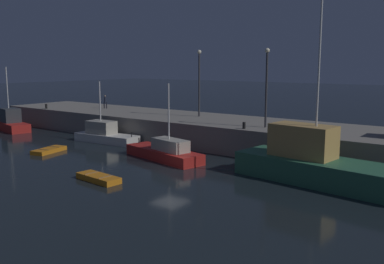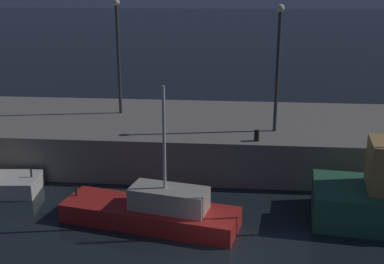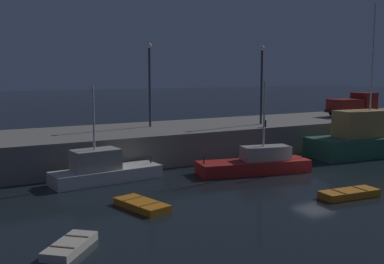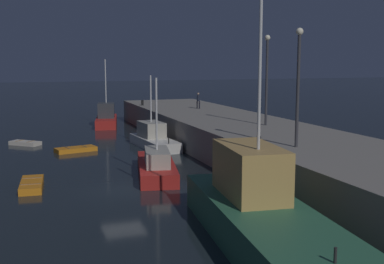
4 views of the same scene
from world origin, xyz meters
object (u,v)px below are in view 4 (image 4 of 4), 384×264
object	(u,v)px
fishing_boat_white	(106,118)
dinghy_orange_near	(76,149)
rowboat_white_mid	(25,143)
dockworker	(198,100)
bollard_central	(259,141)
fishing_trawler_green	(157,165)
fishing_trawler_red	(260,213)
bollard_west	(142,103)
fishing_boat_blue	(153,138)
lamp_post_east	(298,77)
lamp_post_west	(267,72)
dinghy_red_small	(32,185)

from	to	relation	value
fishing_boat_white	dinghy_orange_near	distance (m)	16.62
rowboat_white_mid	dockworker	bearing A→B (deg)	99.04
bollard_central	fishing_trawler_green	bearing A→B (deg)	-132.82
fishing_trawler_red	bollard_west	size ratio (longest dim) A/B	21.51
fishing_boat_blue	lamp_post_east	distance (m)	18.19
lamp_post_west	dockworker	distance (m)	15.21
fishing_trawler_red	bollard_west	bearing A→B (deg)	173.61
fishing_trawler_green	lamp_post_west	world-z (taller)	lamp_post_west
fishing_trawler_green	dinghy_orange_near	xyz separation A→B (m)	(-10.85, -4.17, -0.50)
bollard_central	fishing_boat_blue	bearing A→B (deg)	-170.78
fishing_trawler_red	lamp_post_east	world-z (taller)	fishing_trawler_red
fishing_boat_blue	bollard_west	bearing A→B (deg)	169.99
dockworker	bollard_central	xyz separation A→B (m)	(23.48, -4.74, -0.68)
lamp_post_west	dinghy_orange_near	bearing A→B (deg)	-115.95
lamp_post_east	bollard_central	bearing A→B (deg)	-118.94
rowboat_white_mid	bollard_west	distance (m)	16.19
fishing_boat_blue	bollard_central	world-z (taller)	fishing_boat_blue
rowboat_white_mid	lamp_post_east	bearing A→B (deg)	35.34
lamp_post_east	bollard_central	world-z (taller)	lamp_post_east
lamp_post_east	bollard_west	xyz separation A→B (m)	(-30.47, -2.05, -3.91)
bollard_central	rowboat_white_mid	bearing A→B (deg)	-146.94
fishing_trawler_red	dinghy_red_small	bearing A→B (deg)	-144.80
fishing_boat_white	bollard_central	distance (m)	31.69
fishing_trawler_red	dockworker	size ratio (longest dim) A/B	7.61
fishing_trawler_red	fishing_boat_blue	xyz separation A→B (m)	(-24.09, 1.80, -0.47)
fishing_trawler_red	fishing_trawler_green	size ratio (longest dim) A/B	1.53
dinghy_red_small	bollard_west	size ratio (longest dim) A/B	6.17
bollard_central	bollard_west	bearing A→B (deg)	-179.86
dinghy_red_small	rowboat_white_mid	bearing A→B (deg)	-179.64
fishing_boat_blue	dockworker	size ratio (longest dim) A/B	4.38
fishing_trawler_green	dinghy_red_small	xyz separation A→B (m)	(0.66, -8.10, -0.48)
fishing_trawler_green	dinghy_red_small	distance (m)	8.14
dinghy_red_small	bollard_central	bearing A→B (deg)	72.66
lamp_post_east	fishing_trawler_red	bearing A→B (deg)	-40.10
dinghy_red_small	dockworker	world-z (taller)	dockworker
fishing_boat_white	lamp_post_east	bearing A→B (deg)	10.45
fishing_trawler_green	lamp_post_east	bearing A→B (deg)	50.52
bollard_central	lamp_post_west	bearing A→B (deg)	149.45
fishing_trawler_green	dinghy_orange_near	size ratio (longest dim) A/B	2.35
rowboat_white_mid	bollard_west	world-z (taller)	bollard_west
lamp_post_west	bollard_west	xyz separation A→B (m)	(-20.75, -5.16, -3.96)
fishing_boat_blue	fishing_boat_white	xyz separation A→B (m)	(-15.86, -1.49, 0.11)
lamp_post_west	bollard_central	world-z (taller)	lamp_post_west
lamp_post_west	bollard_west	distance (m)	21.75
lamp_post_west	dockworker	bearing A→B (deg)	-178.65
fishing_trawler_red	fishing_boat_blue	distance (m)	24.16
fishing_boat_blue	lamp_post_east	size ratio (longest dim) A/B	1.06
fishing_trawler_green	dockworker	xyz separation A→B (m)	(-18.66, 9.94, 2.82)
fishing_boat_white	rowboat_white_mid	world-z (taller)	fishing_boat_white
fishing_boat_white	bollard_central	bearing A→B (deg)	7.28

